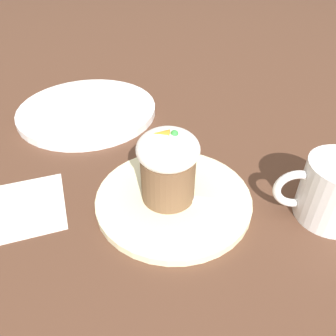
# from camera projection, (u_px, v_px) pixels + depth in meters

# --- Properties ---
(ground_plane) EXTENTS (4.00, 4.00, 0.00)m
(ground_plane) POSITION_uv_depth(u_px,v_px,m) (173.00, 202.00, 0.47)
(ground_plane) COLOR #513323
(dessert_plate) EXTENTS (0.22, 0.22, 0.01)m
(dessert_plate) POSITION_uv_depth(u_px,v_px,m) (174.00, 199.00, 0.47)
(dessert_plate) COLOR beige
(dessert_plate) RESTS_ON ground_plane
(carrot_cake) EXTENTS (0.08, 0.08, 0.11)m
(carrot_cake) POSITION_uv_depth(u_px,v_px,m) (168.00, 165.00, 0.43)
(carrot_cake) COLOR brown
(carrot_cake) RESTS_ON dessert_plate
(spoon) EXTENTS (0.14, 0.04, 0.01)m
(spoon) POSITION_uv_depth(u_px,v_px,m) (172.00, 196.00, 0.46)
(spoon) COLOR silver
(spoon) RESTS_ON dessert_plate
(coffee_cup) EXTENTS (0.13, 0.09, 0.09)m
(coffee_cup) POSITION_uv_depth(u_px,v_px,m) (334.00, 191.00, 0.42)
(coffee_cup) COLOR white
(coffee_cup) RESTS_ON ground_plane
(side_plate) EXTENTS (0.28, 0.28, 0.01)m
(side_plate) POSITION_uv_depth(u_px,v_px,m) (87.00, 110.00, 0.67)
(side_plate) COLOR white
(side_plate) RESTS_ON ground_plane
(paper_napkin) EXTENTS (0.18, 0.17, 0.00)m
(paper_napkin) POSITION_uv_depth(u_px,v_px,m) (12.00, 210.00, 0.45)
(paper_napkin) COLOR white
(paper_napkin) RESTS_ON ground_plane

